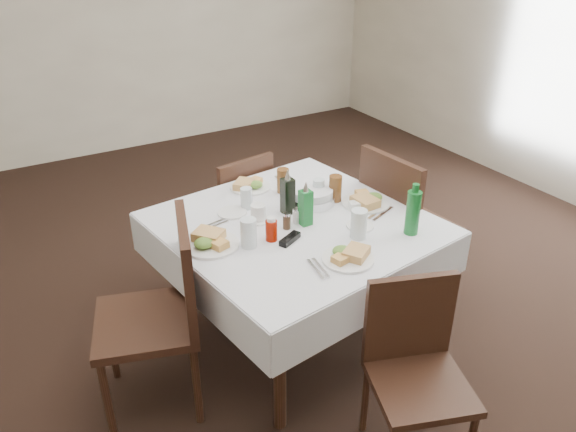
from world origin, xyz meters
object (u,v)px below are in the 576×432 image
at_px(water_e, 319,190).
at_px(oil_cruet_green, 306,206).
at_px(bread_basket, 312,196).
at_px(ketchup_bottle, 271,230).
at_px(green_bottle, 413,212).
at_px(chair_west, 165,305).
at_px(chair_north, 238,208).
at_px(chair_south, 414,360).
at_px(water_w, 249,233).
at_px(coffee_mug, 258,213).
at_px(dining_table, 295,236).
at_px(oil_cruet_dark, 288,195).
at_px(chair_east, 401,219).
at_px(water_n, 246,198).
at_px(water_s, 359,224).

relative_size(water_e, oil_cruet_green, 0.50).
bearing_deg(bread_basket, ketchup_bottle, -148.12).
bearing_deg(green_bottle, chair_west, 165.14).
height_order(chair_north, bread_basket, chair_north).
xyz_separation_m(chair_south, water_w, (-0.39, 0.78, 0.35)).
bearing_deg(coffee_mug, dining_table, -35.30).
relative_size(chair_north, oil_cruet_dark, 3.37).
bearing_deg(chair_west, dining_table, 5.62).
height_order(chair_west, oil_cruet_dark, oil_cruet_dark).
relative_size(chair_south, water_w, 5.81).
bearing_deg(coffee_mug, chair_south, -76.98).
xyz_separation_m(dining_table, ketchup_bottle, (-0.19, -0.10, 0.14)).
xyz_separation_m(chair_south, green_bottle, (0.37, 0.49, 0.40)).
bearing_deg(chair_west, chair_north, 47.23).
distance_m(chair_north, chair_west, 1.17).
height_order(chair_south, oil_cruet_dark, oil_cruet_dark).
height_order(chair_east, green_bottle, green_bottle).
bearing_deg(coffee_mug, water_e, 7.05).
bearing_deg(chair_west, water_w, -2.67).
distance_m(bread_basket, oil_cruet_dark, 0.20).
bearing_deg(green_bottle, water_n, 131.62).
bearing_deg(oil_cruet_dark, chair_south, -86.87).
height_order(dining_table, green_bottle, green_bottle).
relative_size(chair_north, coffee_mug, 6.79).
bearing_deg(chair_south, water_n, 100.73).
xyz_separation_m(dining_table, coffee_mug, (-0.16, 0.11, 0.13)).
bearing_deg(oil_cruet_green, chair_west, -177.90).
bearing_deg(chair_north, chair_west, -132.77).
relative_size(chair_west, water_n, 8.35).
relative_size(chair_west, ketchup_bottle, 7.90).
xyz_separation_m(dining_table, chair_west, (-0.75, -0.07, -0.11)).
relative_size(chair_north, chair_west, 0.86).
relative_size(chair_east, coffee_mug, 7.92).
xyz_separation_m(oil_cruet_dark, coffee_mug, (-0.17, 0.00, -0.07)).
height_order(water_s, oil_cruet_green, oil_cruet_green).
xyz_separation_m(chair_north, ketchup_bottle, (-0.24, -0.88, 0.33)).
relative_size(chair_west, coffee_mug, 7.86).
distance_m(oil_cruet_dark, coffee_mug, 0.19).
distance_m(water_n, green_bottle, 0.88).
distance_m(chair_east, bread_basket, 0.61).
distance_m(oil_cruet_dark, ketchup_bottle, 0.30).
bearing_deg(water_s, ketchup_bottle, 153.33).
xyz_separation_m(chair_south, water_e, (0.18, 1.04, 0.34)).
height_order(chair_north, water_w, water_w).
height_order(chair_south, ketchup_bottle, ketchup_bottle).
xyz_separation_m(bread_basket, ketchup_bottle, (-0.39, -0.24, 0.02)).
xyz_separation_m(chair_north, bread_basket, (0.16, -0.64, 0.31)).
distance_m(chair_north, oil_cruet_green, 0.91).
height_order(chair_south, chair_west, chair_west).
distance_m(chair_south, coffee_mug, 1.06).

